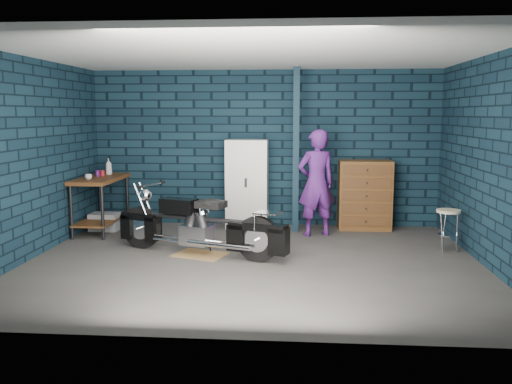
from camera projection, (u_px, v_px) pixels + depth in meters
ground at (253, 262)px, 7.18m from camera, size 6.00×6.00×0.00m
room_walls at (256, 117)px, 7.46m from camera, size 6.02×5.01×2.71m
support_post at (296, 151)px, 8.87m from camera, size 0.10×0.10×2.70m
workbench at (101, 204)px, 9.01m from camera, size 0.60×1.40×0.91m
drip_mat at (200, 254)px, 7.55m from camera, size 0.83×0.72×0.01m
motorcycle at (200, 221)px, 7.48m from camera, size 2.27×1.28×0.97m
person at (316, 183)px, 8.64m from camera, size 0.73×0.60×1.71m
storage_bin at (105, 222)px, 9.13m from camera, size 0.47×0.33×0.29m
locker at (247, 184)px, 9.30m from camera, size 0.71×0.50×1.51m
tool_chest at (365, 195)px, 9.17m from camera, size 0.88×0.49×1.17m
shop_stool at (448, 231)px, 7.68m from camera, size 0.43×0.43×0.61m
cup_a at (88, 177)px, 8.62m from camera, size 0.11×0.11×0.09m
mug_purple at (98, 173)px, 9.08m from camera, size 0.08×0.08×0.10m
mug_red at (102, 173)px, 9.08m from camera, size 0.08×0.08×0.10m
bottle at (109, 166)px, 9.32m from camera, size 0.14×0.14×0.28m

